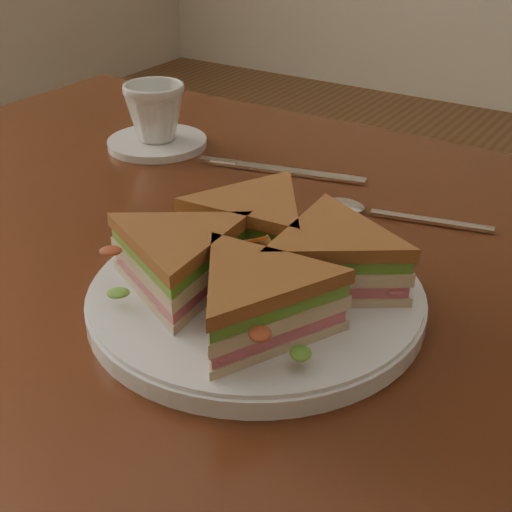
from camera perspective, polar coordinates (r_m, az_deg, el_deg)
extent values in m
cube|color=#35170C|center=(0.72, 0.78, -1.03)|extent=(1.20, 0.80, 0.04)
cylinder|color=black|center=(1.43, -10.49, -2.31)|extent=(0.06, 0.06, 0.71)
cylinder|color=silver|center=(0.62, 0.00, -3.41)|extent=(0.29, 0.29, 0.02)
cube|color=silver|center=(0.78, 13.82, 2.66)|extent=(0.13, 0.04, 0.00)
ellipsoid|color=silver|center=(0.79, 7.06, 3.96)|extent=(0.05, 0.03, 0.01)
cube|color=silver|center=(0.89, 2.42, 6.76)|extent=(0.20, 0.06, 0.00)
cube|color=silver|center=(0.91, -3.02, 7.50)|extent=(0.05, 0.02, 0.00)
cylinder|color=silver|center=(0.98, -7.90, 8.97)|extent=(0.13, 0.13, 0.01)
imported|color=silver|center=(0.97, -8.08, 11.33)|extent=(0.09, 0.09, 0.08)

